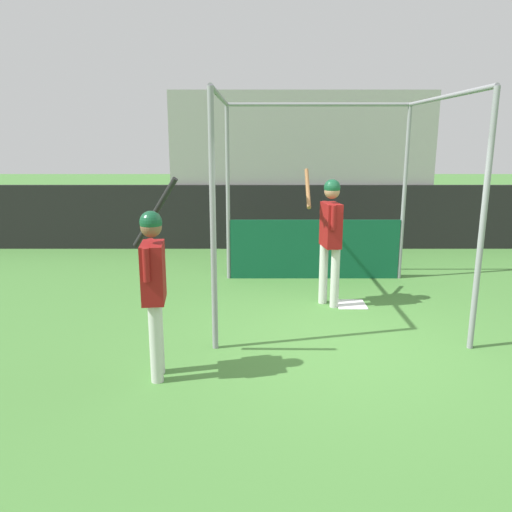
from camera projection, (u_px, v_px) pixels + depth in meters
name	position (u px, v px, depth m)	size (l,w,h in m)	color
ground_plane	(338.00, 345.00, 6.13)	(60.00, 60.00, 0.00)	#477F38
outfield_wall	(299.00, 217.00, 11.37)	(24.00, 0.12, 1.46)	black
bleacher_section	(293.00, 166.00, 13.13)	(5.95, 4.00, 3.54)	#9E9E99
batting_cage	(318.00, 212.00, 8.12)	(3.16, 3.17, 3.07)	gray
home_plate	(349.00, 304.00, 7.62)	(0.44, 0.44, 0.02)	white
player_batter	(328.00, 229.00, 7.36)	(0.52, 0.88, 2.03)	silver
player_waiting	(151.00, 279.00, 5.08)	(0.56, 0.76, 2.10)	silver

